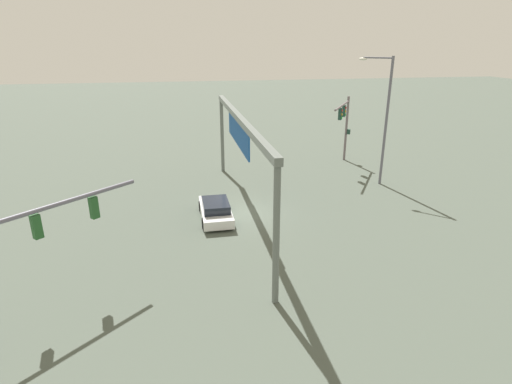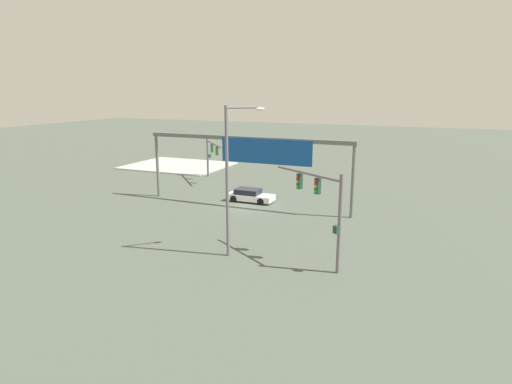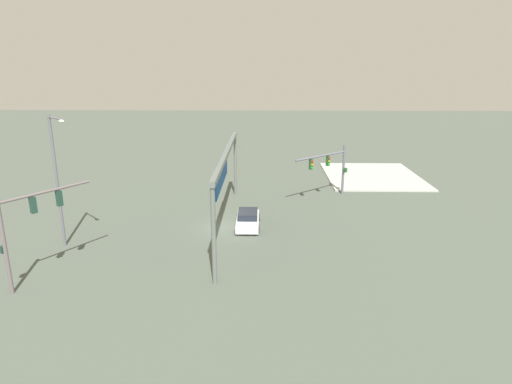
% 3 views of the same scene
% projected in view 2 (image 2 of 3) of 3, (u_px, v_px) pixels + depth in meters
% --- Properties ---
extents(ground_plane, '(195.28, 195.28, 0.00)m').
position_uv_depth(ground_plane, '(246.00, 206.00, 39.48)').
color(ground_plane, '#4A5449').
extents(sidewalk_corner, '(13.37, 10.69, 0.15)m').
position_uv_depth(sidewalk_corner, '(178.00, 166.00, 60.17)').
color(sidewalk_corner, '#A8ADA7').
rests_on(sidewalk_corner, ground).
extents(traffic_signal_near_corner, '(4.96, 3.56, 5.83)m').
position_uv_depth(traffic_signal_near_corner, '(322.00, 200.00, 25.30)').
color(traffic_signal_near_corner, '#685D61').
rests_on(traffic_signal_near_corner, ground).
extents(traffic_signal_opposite_side, '(4.78, 5.58, 5.03)m').
position_uv_depth(traffic_signal_opposite_side, '(211.00, 151.00, 50.54)').
color(traffic_signal_opposite_side, slate).
rests_on(traffic_signal_opposite_side, ground).
extents(streetlamp_curved_arm, '(1.95, 1.95, 9.44)m').
position_uv_depth(streetlamp_curved_arm, '(231.00, 172.00, 26.54)').
color(streetlamp_curved_arm, slate).
rests_on(streetlamp_curved_arm, ground).
extents(overhead_sign_gantry, '(19.48, 0.43, 6.32)m').
position_uv_depth(overhead_sign_gantry, '(252.00, 149.00, 38.07)').
color(overhead_sign_gantry, '#5C6460').
rests_on(overhead_sign_gantry, ground).
extents(sedan_car_approaching, '(4.45, 1.90, 1.21)m').
position_uv_depth(sedan_car_approaching, '(250.00, 196.00, 40.98)').
color(sedan_car_approaching, silver).
rests_on(sedan_car_approaching, ground).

